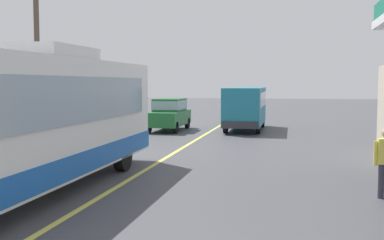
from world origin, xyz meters
TOP-DOWN VIEW (x-y plane):
  - ground at (0.00, 20.00)m, footprint 120.00×120.00m
  - lane_divider_stripe at (0.00, 15.00)m, footprint 0.16×50.00m
  - coach_bus_main at (-1.75, 6.49)m, footprint 2.60×11.04m
  - minibus_opposing_lane at (1.84, 23.58)m, footprint 2.04×6.13m
  - car_trailing_behind_bus at (-2.41, 22.41)m, footprint 1.70×4.20m
  - utility_pole_roadside at (-6.83, 15.74)m, footprint 1.80×0.24m

SIDE VIEW (x-z plane):
  - ground at x=0.00m, z-range 0.00..0.00m
  - lane_divider_stripe at x=0.00m, z-range 0.00..0.01m
  - car_trailing_behind_bus at x=-2.41m, z-range 0.10..1.92m
  - minibus_opposing_lane at x=1.84m, z-range 0.25..2.69m
  - coach_bus_main at x=-1.75m, z-range -0.12..3.56m
  - utility_pole_roadside at x=-6.83m, z-range 0.19..9.17m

